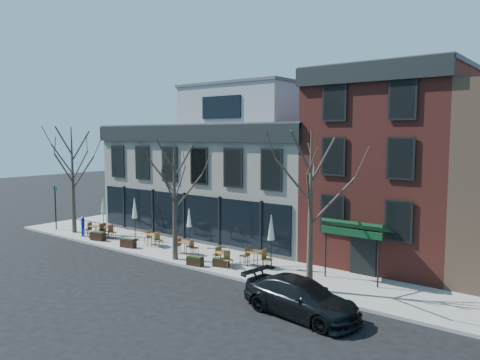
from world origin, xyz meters
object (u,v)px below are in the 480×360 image
Objects in this scene: parked_sedan at (301,298)px; call_box at (83,226)px; umbrella_0 at (103,208)px; cafe_set_0 at (96,230)px.

call_box is (-19.83, 2.91, 0.16)m from parked_sedan.
call_box is at bearing 88.89° from parked_sedan.
parked_sedan is at bearing -12.29° from umbrella_0.
call_box is 1.92m from umbrella_0.
call_box reaches higher than cafe_set_0.
umbrella_0 is (0.76, 1.24, 1.25)m from call_box.
cafe_set_0 is at bearing -72.90° from umbrella_0.
umbrella_0 is at bearing 107.10° from cafe_set_0.
parked_sedan is 20.04m from call_box.
parked_sedan is 2.59× the size of cafe_set_0.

